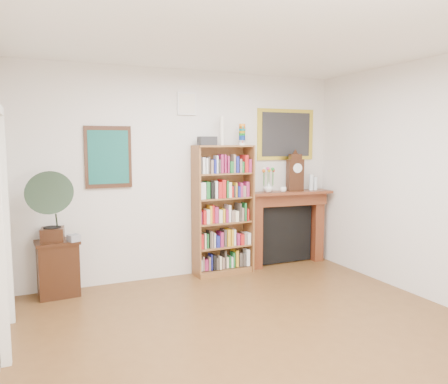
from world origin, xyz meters
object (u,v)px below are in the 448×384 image
cd_stack (74,238)px  fireplace (287,221)px  gramophone (51,203)px  flower_vase (268,187)px  bookshelf (223,203)px  side_cabinet (58,268)px  bottle_right (316,183)px  bottle_left (311,182)px  teacup (283,189)px  mantel_clock (295,173)px

cd_stack → fireplace: bearing=4.1°
gramophone → cd_stack: bearing=11.5°
cd_stack → gramophone: bearing=-176.0°
fireplace → flower_vase: flower_vase is taller
bookshelf → side_cabinet: 2.27m
side_cabinet → gramophone: gramophone is taller
bookshelf → fireplace: size_ratio=1.54×
side_cabinet → bottle_right: size_ratio=3.37×
fireplace → bottle_left: (0.39, -0.05, 0.58)m
gramophone → flower_vase: size_ratio=5.85×
side_cabinet → cd_stack: bearing=-36.6°
bookshelf → teacup: bearing=-5.6°
bottle_right → bottle_left: bearing=-178.9°
teacup → bottle_right: (0.61, 0.06, 0.06)m
flower_vase → side_cabinet: bearing=-178.6°
bookshelf → bottle_right: bearing=-2.2°
side_cabinet → mantel_clock: (3.35, 0.06, 1.04)m
teacup → side_cabinet: bearing=179.8°
fireplace → bottle_left: bottle_left is taller
side_cabinet → cd_stack: (0.18, -0.12, 0.38)m
mantel_clock → bookshelf: bearing=-171.4°
bookshelf → cd_stack: bookshelf is taller
gramophone → teacup: bearing=9.6°
flower_vase → bottle_left: bearing=-1.4°
bookshelf → mantel_clock: bearing=-1.6°
fireplace → mantel_clock: 0.73m
cd_stack → flower_vase: 2.77m
side_cabinet → mantel_clock: mantel_clock is taller
mantel_clock → side_cabinet: bearing=-171.7°
gramophone → cd_stack: size_ratio=7.03×
bookshelf → gramophone: 2.23m
gramophone → flower_vase: 2.96m
fireplace → teacup: (-0.14, -0.11, 0.50)m
bookshelf → gramophone: size_ratio=2.45×
gramophone → teacup: (3.15, 0.12, 0.00)m
flower_vase → gramophone: bearing=-176.1°
side_cabinet → bottle_right: 3.82m
mantel_clock → bottle_left: size_ratio=2.28×
fireplace → bottle_right: (0.48, -0.05, 0.56)m
cd_stack → teacup: (2.93, 0.10, 0.44)m
side_cabinet → bottle_right: (3.72, 0.05, 0.88)m
bookshelf → teacup: 0.95m
mantel_clock → bottle_left: bearing=5.8°
bookshelf → bottle_left: 1.49m
bookshelf → bottle_left: (1.47, 0.02, 0.23)m
cd_stack → teacup: teacup is taller
fireplace → teacup: 0.53m
bookshelf → side_cabinet: bookshelf is taller
cd_stack → side_cabinet: bearing=147.4°
bookshelf → mantel_clock: 1.24m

